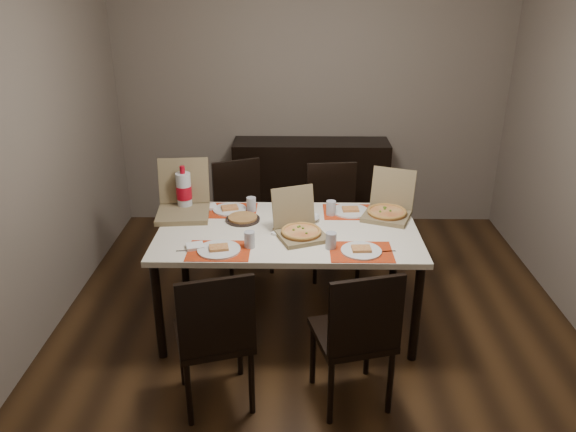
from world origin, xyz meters
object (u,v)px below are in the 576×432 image
object	(u,v)px
dip_bowl	(310,218)
chair_near_right	(357,333)
dining_table	(288,238)
pizza_box_center	(300,229)
sideboard	(311,186)
chair_far_right	(333,214)
soda_bottle	(184,191)
chair_far_left	(241,211)
chair_near_left	(215,334)

from	to	relation	value
dip_bowl	chair_near_right	bearing A→B (deg)	-76.78
dining_table	dip_bowl	world-z (taller)	dip_bowl
pizza_box_center	sideboard	bearing A→B (deg)	86.25
sideboard	chair_far_right	bearing A→B (deg)	-79.08
chair_far_right	pizza_box_center	bearing A→B (deg)	-107.13
chair_far_right	soda_bottle	bearing A→B (deg)	-157.28
chair_far_left	soda_bottle	xyz separation A→B (m)	(-0.37, -0.55, 0.38)
chair_far_left	chair_far_right	size ratio (longest dim) A/B	1.00
sideboard	soda_bottle	size ratio (longest dim) A/B	4.38
pizza_box_center	chair_near_right	bearing A→B (deg)	-67.59
chair_near_right	chair_far_right	bearing A→B (deg)	91.24
chair_far_right	dip_bowl	bearing A→B (deg)	-107.32
pizza_box_center	chair_far_left	bearing A→B (deg)	116.41
chair_far_left	chair_far_right	distance (m)	0.78
chair_near_left	dip_bowl	xyz separation A→B (m)	(0.56, 1.07, 0.26)
dining_table	chair_near_right	bearing A→B (deg)	-65.55
chair_near_left	soda_bottle	xyz separation A→B (m)	(-0.38, 1.25, 0.38)
pizza_box_center	dip_bowl	distance (m)	0.27
dining_table	chair_near_left	bearing A→B (deg)	-113.68
chair_near_right	chair_far_left	bearing A→B (deg)	114.68
dining_table	pizza_box_center	distance (m)	0.18
chair_near_left	chair_far_left	xyz separation A→B (m)	(-0.02, 1.80, 0.00)
chair_near_right	sideboard	bearing A→B (deg)	94.54
chair_near_left	chair_far_right	size ratio (longest dim) A/B	1.00
chair_far_left	chair_far_right	xyz separation A→B (m)	(0.78, -0.07, 0.00)
chair_near_right	dip_bowl	distance (m)	1.10
chair_far_right	dip_bowl	size ratio (longest dim) A/B	6.90
sideboard	dining_table	xyz separation A→B (m)	(-0.20, -1.70, 0.23)
chair_near_left	chair_near_right	size ratio (longest dim) A/B	1.00
chair_far_left	soda_bottle	distance (m)	0.76
chair_near_left	chair_near_right	xyz separation A→B (m)	(0.80, 0.02, 0.00)
chair_near_left	soda_bottle	world-z (taller)	soda_bottle
dining_table	chair_near_left	size ratio (longest dim) A/B	1.94
dining_table	soda_bottle	size ratio (longest dim) A/B	5.26
chair_far_right	dining_table	bearing A→B (deg)	-113.92
dip_bowl	soda_bottle	bearing A→B (deg)	168.65
chair_near_right	chair_far_right	distance (m)	1.71
chair_far_right	chair_near_left	bearing A→B (deg)	-113.79
chair_near_right	chair_far_right	world-z (taller)	same
dining_table	pizza_box_center	xyz separation A→B (m)	(0.08, -0.10, 0.12)
dining_table	pizza_box_center	size ratio (longest dim) A/B	4.24
chair_far_left	chair_far_right	bearing A→B (deg)	-4.90
sideboard	pizza_box_center	bearing A→B (deg)	-93.75
pizza_box_center	soda_bottle	world-z (taller)	soda_bottle
sideboard	dip_bowl	xyz separation A→B (m)	(-0.04, -1.54, 0.32)
soda_bottle	chair_near_left	bearing A→B (deg)	-73.07
chair_far_right	dip_bowl	world-z (taller)	chair_far_right
sideboard	pizza_box_center	size ratio (longest dim) A/B	3.54
chair_far_left	chair_near_left	bearing A→B (deg)	-89.48
dining_table	dip_bowl	bearing A→B (deg)	44.94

